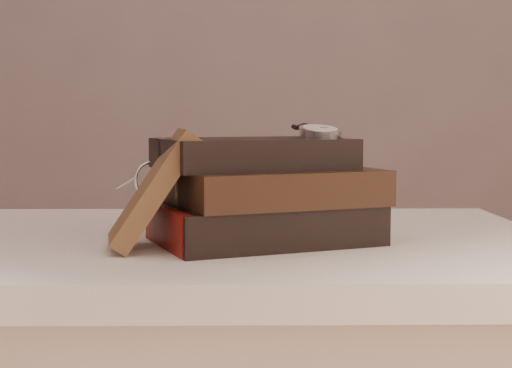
{
  "coord_description": "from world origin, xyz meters",
  "views": [
    {
      "loc": [
        0.09,
        -0.67,
        0.91
      ],
      "look_at": [
        0.1,
        0.3,
        0.82
      ],
      "focal_mm": 53.07,
      "sensor_mm": 36.0,
      "label": 1
    }
  ],
  "objects": [
    {
      "name": "book_stack",
      "position": [
        0.11,
        0.3,
        0.81
      ],
      "size": [
        0.32,
        0.27,
        0.13
      ],
      "color": "black",
      "rests_on": "table"
    },
    {
      "name": "pocket_watch",
      "position": [
        0.18,
        0.32,
        0.89
      ],
      "size": [
        0.07,
        0.16,
        0.02
      ],
      "color": "silver",
      "rests_on": "book_stack"
    },
    {
      "name": "journal",
      "position": [
        -0.02,
        0.25,
        0.82
      ],
      "size": [
        0.13,
        0.12,
        0.15
      ],
      "primitive_type": "cube",
      "rotation": [
        0.0,
        0.59,
        0.19
      ],
      "color": "#4A2F1C",
      "rests_on": "table"
    },
    {
      "name": "eyeglasses",
      "position": [
        -0.01,
        0.35,
        0.83
      ],
      "size": [
        0.15,
        0.16,
        0.05
      ],
      "color": "silver",
      "rests_on": "book_stack"
    },
    {
      "name": "table",
      "position": [
        0.0,
        0.35,
        0.66
      ],
      "size": [
        1.0,
        0.6,
        0.75
      ],
      "color": "white",
      "rests_on": "ground"
    }
  ]
}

